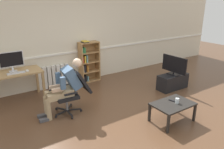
{
  "coord_description": "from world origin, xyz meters",
  "views": [
    {
      "loc": [
        -2.54,
        -3.2,
        2.4
      ],
      "look_at": [
        0.15,
        0.85,
        0.7
      ],
      "focal_mm": 34.97,
      "sensor_mm": 36.0,
      "label": 1
    }
  ],
  "objects_px": {
    "drinking_glass": "(177,101)",
    "spare_remote": "(172,101)",
    "office_chair": "(73,90)",
    "person_seated": "(64,86)",
    "coffee_table": "(173,105)",
    "radiator": "(54,76)",
    "tv_screen": "(174,65)",
    "imac_monitor": "(11,60)",
    "keyboard": "(16,73)",
    "computer_mouse": "(27,71)",
    "computer_desk": "(15,76)",
    "bookshelf": "(88,62)",
    "tv_stand": "(173,81)"
  },
  "relations": [
    {
      "from": "computer_desk",
      "to": "radiator",
      "type": "bearing_deg",
      "value": 20.21
    },
    {
      "from": "person_seated",
      "to": "coffee_table",
      "type": "bearing_deg",
      "value": 51.95
    },
    {
      "from": "office_chair",
      "to": "spare_remote",
      "type": "bearing_deg",
      "value": 51.58
    },
    {
      "from": "office_chair",
      "to": "person_seated",
      "type": "xyz_separation_m",
      "value": [
        -0.19,
        0.01,
        0.13
      ]
    },
    {
      "from": "tv_screen",
      "to": "drinking_glass",
      "type": "relative_size",
      "value": 7.59
    },
    {
      "from": "keyboard",
      "to": "spare_remote",
      "type": "distance_m",
      "value": 3.56
    },
    {
      "from": "coffee_table",
      "to": "radiator",
      "type": "bearing_deg",
      "value": 113.65
    },
    {
      "from": "office_chair",
      "to": "spare_remote",
      "type": "relative_size",
      "value": 6.32
    },
    {
      "from": "coffee_table",
      "to": "computer_mouse",
      "type": "bearing_deg",
      "value": 129.6
    },
    {
      "from": "person_seated",
      "to": "drinking_glass",
      "type": "height_order",
      "value": "person_seated"
    },
    {
      "from": "computer_desk",
      "to": "coffee_table",
      "type": "bearing_deg",
      "value": -48.43
    },
    {
      "from": "tv_stand",
      "to": "tv_screen",
      "type": "relative_size",
      "value": 1.14
    },
    {
      "from": "tv_screen",
      "to": "drinking_glass",
      "type": "height_order",
      "value": "tv_screen"
    },
    {
      "from": "radiator",
      "to": "office_chair",
      "type": "distance_m",
      "value": 1.65
    },
    {
      "from": "computer_mouse",
      "to": "drinking_glass",
      "type": "xyz_separation_m",
      "value": [
        2.24,
        -2.66,
        -0.32
      ]
    },
    {
      "from": "keyboard",
      "to": "spare_remote",
      "type": "height_order",
      "value": "keyboard"
    },
    {
      "from": "tv_screen",
      "to": "coffee_table",
      "type": "distance_m",
      "value": 1.81
    },
    {
      "from": "computer_desk",
      "to": "spare_remote",
      "type": "height_order",
      "value": "computer_desk"
    },
    {
      "from": "radiator",
      "to": "coffee_table",
      "type": "bearing_deg",
      "value": -66.35
    },
    {
      "from": "radiator",
      "to": "coffee_table",
      "type": "xyz_separation_m",
      "value": [
        1.37,
        -3.13,
        0.04
      ]
    },
    {
      "from": "tv_screen",
      "to": "spare_remote",
      "type": "relative_size",
      "value": 5.22
    },
    {
      "from": "computer_desk",
      "to": "tv_screen",
      "type": "relative_size",
      "value": 1.55
    },
    {
      "from": "keyboard",
      "to": "person_seated",
      "type": "xyz_separation_m",
      "value": [
        0.73,
        -1.09,
        -0.12
      ]
    },
    {
      "from": "person_seated",
      "to": "coffee_table",
      "type": "relative_size",
      "value": 1.45
    },
    {
      "from": "computer_mouse",
      "to": "tv_stand",
      "type": "bearing_deg",
      "value": -22.39
    },
    {
      "from": "keyboard",
      "to": "drinking_glass",
      "type": "distance_m",
      "value": 3.64
    },
    {
      "from": "spare_remote",
      "to": "office_chair",
      "type": "bearing_deg",
      "value": 121.74
    },
    {
      "from": "keyboard",
      "to": "person_seated",
      "type": "distance_m",
      "value": 1.32
    },
    {
      "from": "imac_monitor",
      "to": "drinking_glass",
      "type": "distance_m",
      "value": 3.85
    },
    {
      "from": "imac_monitor",
      "to": "person_seated",
      "type": "height_order",
      "value": "imac_monitor"
    },
    {
      "from": "keyboard",
      "to": "imac_monitor",
      "type": "bearing_deg",
      "value": 97.3
    },
    {
      "from": "drinking_glass",
      "to": "person_seated",
      "type": "bearing_deg",
      "value": 138.75
    },
    {
      "from": "tv_screen",
      "to": "person_seated",
      "type": "bearing_deg",
      "value": 81.36
    },
    {
      "from": "office_chair",
      "to": "drinking_glass",
      "type": "xyz_separation_m",
      "value": [
        1.57,
        -1.53,
        -0.06
      ]
    },
    {
      "from": "person_seated",
      "to": "spare_remote",
      "type": "relative_size",
      "value": 8.07
    },
    {
      "from": "keyboard",
      "to": "tv_stand",
      "type": "relative_size",
      "value": 0.45
    },
    {
      "from": "drinking_glass",
      "to": "spare_remote",
      "type": "xyz_separation_m",
      "value": [
        -0.01,
        0.12,
        -0.04
      ]
    },
    {
      "from": "computer_mouse",
      "to": "coffee_table",
      "type": "xyz_separation_m",
      "value": [
        2.17,
        -2.62,
        -0.42
      ]
    },
    {
      "from": "computer_mouse",
      "to": "bookshelf",
      "type": "height_order",
      "value": "bookshelf"
    },
    {
      "from": "radiator",
      "to": "imac_monitor",
      "type": "bearing_deg",
      "value": -163.82
    },
    {
      "from": "computer_desk",
      "to": "tv_stand",
      "type": "height_order",
      "value": "computer_desk"
    },
    {
      "from": "spare_remote",
      "to": "computer_mouse",
      "type": "bearing_deg",
      "value": 115.18
    },
    {
      "from": "drinking_glass",
      "to": "imac_monitor",
      "type": "bearing_deg",
      "value": 131.45
    },
    {
      "from": "computer_mouse",
      "to": "imac_monitor",
      "type": "bearing_deg",
      "value": 144.88
    },
    {
      "from": "bookshelf",
      "to": "office_chair",
      "type": "height_order",
      "value": "bookshelf"
    },
    {
      "from": "computer_desk",
      "to": "bookshelf",
      "type": "xyz_separation_m",
      "value": [
        2.09,
        0.29,
        -0.05
      ]
    },
    {
      "from": "imac_monitor",
      "to": "tv_stand",
      "type": "distance_m",
      "value": 4.2
    },
    {
      "from": "spare_remote",
      "to": "tv_screen",
      "type": "bearing_deg",
      "value": 24.78
    },
    {
      "from": "keyboard",
      "to": "tv_screen",
      "type": "relative_size",
      "value": 0.51
    },
    {
      "from": "spare_remote",
      "to": "computer_desk",
      "type": "bearing_deg",
      "value": 117.04
    }
  ]
}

